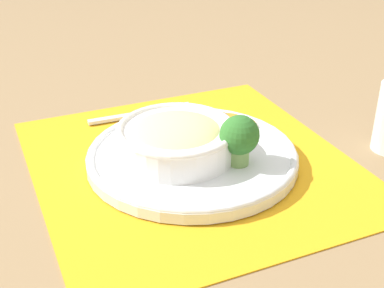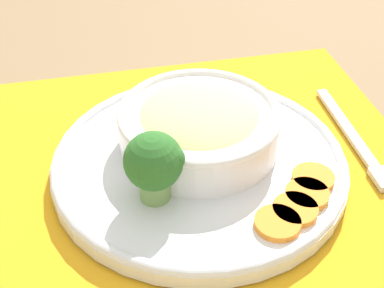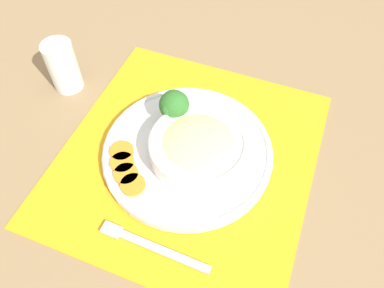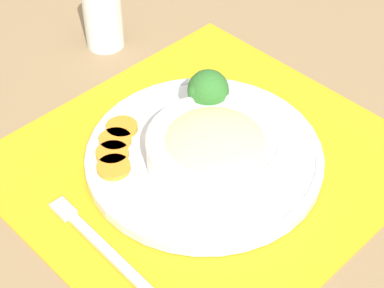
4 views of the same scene
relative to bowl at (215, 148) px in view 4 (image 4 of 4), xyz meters
name	(u,v)px [view 4 (image 4 of 4)]	position (x,y,z in m)	size (l,w,h in m)	color
ground_plane	(204,163)	(0.01, 0.02, -0.05)	(4.00, 4.00, 0.00)	#8C704C
placemat	(204,162)	(0.01, 0.02, -0.05)	(0.54, 0.51, 0.00)	orange
plate	(204,155)	(0.01, 0.02, -0.03)	(0.31, 0.31, 0.02)	silver
bowl	(215,148)	(0.00, 0.00, 0.00)	(0.17, 0.17, 0.05)	white
broccoli_floret	(208,92)	(0.07, 0.06, 0.02)	(0.06, 0.06, 0.07)	#759E51
carrot_slice_near	(122,128)	(-0.03, 0.14, -0.02)	(0.04, 0.04, 0.01)	orange
carrot_slice_middle	(115,140)	(-0.05, 0.13, -0.02)	(0.04, 0.04, 0.01)	orange
carrot_slice_far	(112,153)	(-0.07, 0.11, -0.02)	(0.04, 0.04, 0.01)	orange
carrot_slice_extra	(114,167)	(-0.09, 0.09, -0.02)	(0.04, 0.04, 0.01)	orange
water_glass	(103,19)	(0.12, 0.32, 0.00)	(0.06, 0.06, 0.11)	silver
fork	(91,236)	(-0.18, 0.05, -0.04)	(0.04, 0.18, 0.01)	silver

